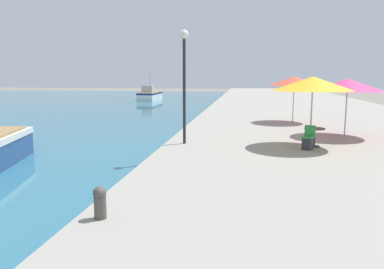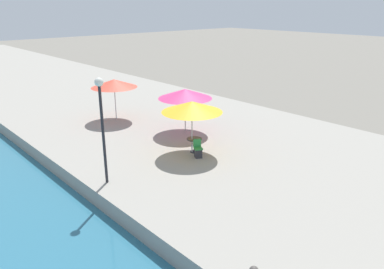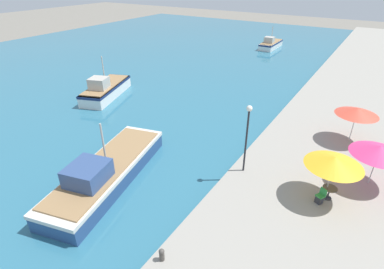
{
  "view_description": "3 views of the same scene",
  "coord_description": "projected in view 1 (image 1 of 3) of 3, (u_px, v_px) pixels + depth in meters",
  "views": [
    {
      "loc": [
        3.31,
        1.66,
        3.58
      ],
      "look_at": [
        1.5,
        14.04,
        1.58
      ],
      "focal_mm": 35.0,
      "sensor_mm": 36.0,
      "label": 1
    },
    {
      "loc": [
        -6.25,
        3.33,
        8.05
      ],
      "look_at": [
        5.81,
        16.7,
        1.78
      ],
      "focal_mm": 35.0,
      "sensor_mm": 36.0,
      "label": 2
    },
    {
      "loc": [
        6.48,
        1.42,
        12.21
      ],
      "look_at": [
        -4.0,
        18.0,
        1.38
      ],
      "focal_mm": 28.0,
      "sensor_mm": 36.0,
      "label": 3
    }
  ],
  "objects": [
    {
      "name": "lamppost",
      "position": [
        184.0,
        67.0,
        14.94
      ],
      "size": [
        0.36,
        0.36,
        4.56
      ],
      "color": "#232328",
      "rests_on": "quay_promenade"
    },
    {
      "name": "cafe_umbrella_striped",
      "position": [
        294.0,
        81.0,
        21.98
      ],
      "size": [
        2.99,
        2.99,
        2.71
      ],
      "color": "#B7B7B7",
      "rests_on": "quay_promenade"
    },
    {
      "name": "fishing_boat_far",
      "position": [
        150.0,
        95.0,
        53.76
      ],
      "size": [
        2.28,
        6.5,
        3.67
      ],
      "rotation": [
        0.0,
        0.0,
        0.01
      ],
      "color": "white",
      "rests_on": "water_basin"
    },
    {
      "name": "cafe_umbrella_white",
      "position": [
        348.0,
        85.0,
        16.85
      ],
      "size": [
        3.18,
        3.18,
        2.63
      ],
      "color": "#B7B7B7",
      "rests_on": "quay_promenade"
    },
    {
      "name": "cafe_chair_left",
      "position": [
        308.0,
        141.0,
        14.11
      ],
      "size": [
        0.55,
        0.57,
        0.91
      ],
      "rotation": [
        0.0,
        0.0,
        2.66
      ],
      "color": "#2D2D33",
      "rests_on": "quay_promenade"
    },
    {
      "name": "mooring_bollard",
      "position": [
        100.0,
        201.0,
        7.32
      ],
      "size": [
        0.26,
        0.26,
        0.65
      ],
      "color": "#4C4742",
      "rests_on": "quay_promenade"
    },
    {
      "name": "cafe_table",
      "position": [
        314.0,
        133.0,
        14.66
      ],
      "size": [
        0.8,
        0.8,
        0.74
      ],
      "color": "#333338",
      "rests_on": "quay_promenade"
    },
    {
      "name": "quay_promenade",
      "position": [
        298.0,
        110.0,
        34.36
      ],
      "size": [
        16.0,
        90.0,
        0.78
      ],
      "color": "gray",
      "rests_on": "ground_plane"
    },
    {
      "name": "cafe_umbrella_pink",
      "position": [
        313.0,
        84.0,
        14.38
      ],
      "size": [
        3.08,
        3.08,
        2.74
      ],
      "color": "#B7B7B7",
      "rests_on": "quay_promenade"
    }
  ]
}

